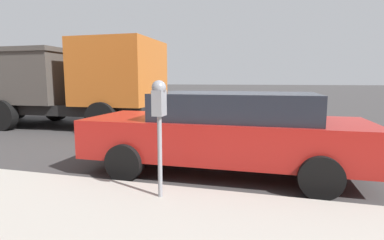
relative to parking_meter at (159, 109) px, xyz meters
The scene contains 4 objects.
ground_plane 3.01m from the parking_meter, 12.08° to the right, with size 220.00×220.00×0.00m, color #3D3A3A.
parking_meter is the anchor object (origin of this frame).
car_red 1.90m from the parking_meter, 20.45° to the right, with size 2.08×5.01×1.48m.
dump_truck 8.74m from the parking_meter, 49.27° to the left, with size 3.03×8.45×3.05m.
Camera 1 is at (-6.32, -0.89, 1.70)m, focal length 28.00 mm.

